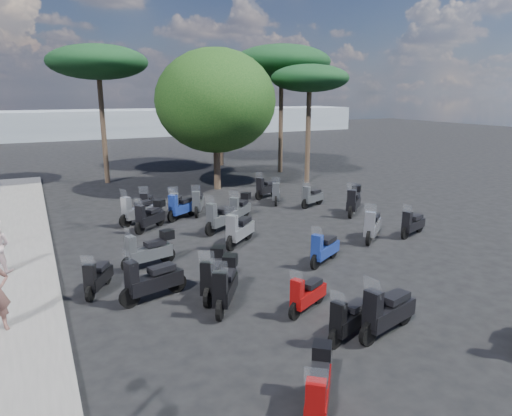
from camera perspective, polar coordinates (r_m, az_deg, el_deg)
name	(u,v)px	position (r m, az deg, el deg)	size (l,w,h in m)	color
ground	(245,266)	(13.55, -1.41, -7.32)	(120.00, 120.00, 0.00)	black
scooter_1	(318,391)	(7.69, 7.79, -21.68)	(1.13, 1.34, 1.27)	black
scooter_2	(98,278)	(12.38, -19.18, -8.23)	(0.87, 1.34, 1.19)	black
scooter_3	(152,281)	(11.57, -12.88, -8.90)	(1.78, 0.75, 1.45)	black
scooter_4	(138,211)	(18.27, -14.54, -0.38)	(1.70, 1.02, 1.48)	black
scooter_5	(147,205)	(19.35, -13.47, 0.38)	(0.87, 1.63, 1.38)	black
scooter_7	(349,319)	(9.88, 11.59, -13.47)	(1.48, 0.76, 1.24)	black
scooter_8	(225,286)	(10.97, -3.85, -9.68)	(1.15, 1.57, 1.42)	black
scooter_9	(149,251)	(13.68, -13.21, -5.23)	(1.68, 0.67, 1.35)	black
scooter_10	(150,217)	(17.35, -13.10, -1.07)	(1.41, 1.21, 1.35)	black
scooter_11	(182,207)	(18.65, -9.29, 0.08)	(1.51, 1.05, 1.37)	black
scooter_13	(387,313)	(10.15, 16.04, -12.47)	(1.82, 0.76, 1.47)	black
scooter_14	(307,295)	(10.84, 6.37, -10.76)	(1.38, 0.80, 1.18)	black
scooter_15	(239,230)	(15.23, -2.11, -2.81)	(1.51, 1.29, 1.49)	black
scooter_16	(221,218)	(16.75, -4.41, -1.27)	(1.66, 1.09, 1.48)	black
scooter_17	(176,205)	(19.07, -9.91, 0.37)	(0.92, 1.60, 1.38)	black
scooter_20	(372,226)	(16.23, 14.31, -2.23)	(1.45, 1.26, 1.45)	black
scooter_21	(324,249)	(13.75, 8.51, -5.14)	(1.48, 0.93, 1.30)	black
scooter_22	(240,208)	(18.11, -2.00, -0.05)	(1.36, 1.29, 1.36)	black
scooter_23	(266,188)	(22.12, 1.28, 2.46)	(1.58, 0.90, 1.35)	black
scooter_26	(412,224)	(17.15, 18.96, -1.93)	(1.51, 0.73, 1.25)	black
scooter_27	(354,201)	(19.52, 12.10, 0.83)	(1.48, 1.41, 1.48)	black
scooter_28	(312,197)	(20.55, 7.02, 1.35)	(1.49, 0.79, 1.25)	black
scooter_29	(276,194)	(21.04, 2.49, 1.82)	(0.94, 1.52, 1.33)	black
scooter_30	(213,275)	(11.58, -5.36, -8.37)	(1.15, 1.57, 1.42)	black
scooter_31	(198,203)	(19.28, -7.28, 0.61)	(0.92, 1.60, 1.38)	black
broadleaf_tree	(216,101)	(23.90, -5.06, 13.17)	(6.16, 6.16, 7.19)	#38281E
pine_0	(220,78)	(32.14, -4.51, 15.91)	(6.61, 6.61, 7.12)	#38281E
pine_1	(282,62)	(29.22, 3.22, 17.71)	(5.96, 5.96, 7.83)	#38281E
pine_2	(98,63)	(26.93, -19.15, 16.78)	(5.30, 5.30, 7.49)	#38281E
pine_3	(310,79)	(25.72, 6.72, 15.72)	(4.24, 4.24, 6.48)	#38281E
distant_hills	(80,124)	(56.81, -21.15, 9.77)	(70.00, 8.00, 3.00)	gray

